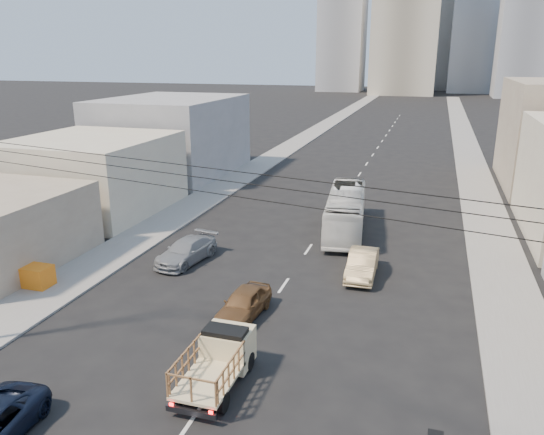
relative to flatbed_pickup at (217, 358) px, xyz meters
The scene contains 16 objects.
sidewalk_left 66.59m from the flatbed_pickup, 100.19° to the left, with size 3.50×180.00×0.12m, color gray.
sidewalk_right 66.58m from the flatbed_pickup, 79.86° to the left, with size 3.50×180.00×0.12m, color gray.
lane_dashes 48.55m from the flatbed_pickup, 90.04° to the left, with size 0.15×104.00×0.01m.
flatbed_pickup is the anchor object (origin of this frame).
city_bus 20.16m from the flatbed_pickup, 85.34° to the left, with size 2.52×10.75×3.00m, color silver.
sedan_brown 5.56m from the flatbed_pickup, 99.48° to the left, with size 1.66×4.12×1.40m, color brown.
sedan_tan 12.79m from the flatbed_pickup, 72.04° to the left, with size 1.56×4.48×1.48m, color tan.
sedan_grey 13.09m from the flatbed_pickup, 121.13° to the left, with size 1.98×4.87×1.41m, color gray.
overhead_wires 8.41m from the flatbed_pickup, 90.66° to the right, with size 23.01×5.02×0.72m.
crate_stack 14.08m from the flatbed_pickup, 157.86° to the left, with size 1.80×1.20×1.14m.
bldg_left_mid 27.34m from the flatbed_pickup, 134.26° to the left, with size 11.00×12.00×6.00m, color #C1B39C.
bldg_left_far 39.78m from the flatbed_pickup, 119.49° to the left, with size 12.00×16.00×8.00m, color gray.
midrise_ne 182.41m from the flatbed_pickup, 84.32° to the left, with size 16.00×16.00×40.00m, color gray.
midrise_nw 178.17m from the flatbed_pickup, 98.44° to the left, with size 15.00×15.00×34.00m, color gray.
midrise_back 196.74m from the flatbed_pickup, 88.25° to the left, with size 18.00×18.00×44.00m, color gray.
midrise_east 163.82m from the flatbed_pickup, 79.43° to the left, with size 14.00×14.00×28.00m, color gray.
Camera 1 is at (7.30, -12.08, 12.30)m, focal length 35.00 mm.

